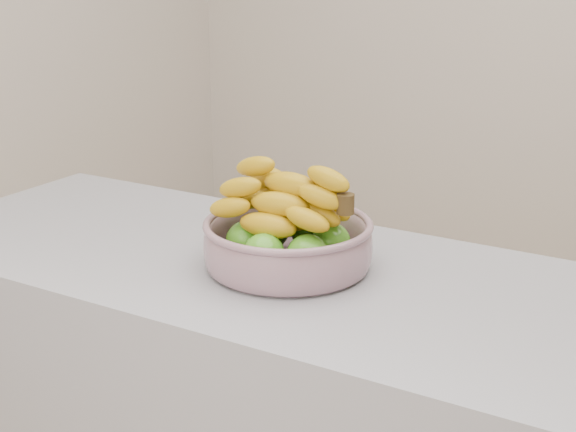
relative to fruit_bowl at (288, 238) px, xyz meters
The scene contains 1 object.
fruit_bowl is the anchor object (origin of this frame).
Camera 1 is at (0.51, -1.48, 1.45)m, focal length 50.00 mm.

